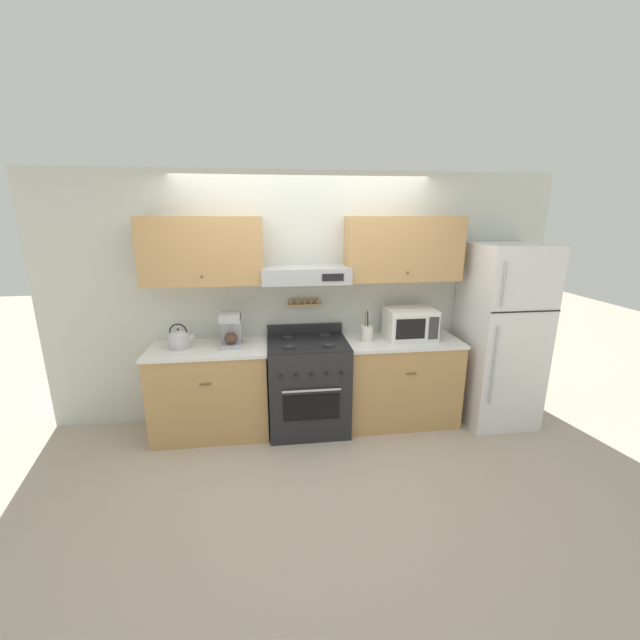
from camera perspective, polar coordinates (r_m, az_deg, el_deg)
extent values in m
plane|color=#B2A38E|center=(4.00, -1.29, -17.17)|extent=(16.00, 16.00, 0.00)
cube|color=silver|center=(4.11, -2.34, 3.03)|extent=(5.20, 0.08, 2.55)
cube|color=tan|center=(3.86, -16.69, 9.61)|extent=(1.11, 0.33, 0.63)
sphere|color=brown|center=(3.71, -16.86, 6.07)|extent=(0.02, 0.02, 0.02)
cube|color=tan|center=(4.04, 12.00, 10.11)|extent=(1.14, 0.33, 0.63)
sphere|color=brown|center=(3.89, 12.68, 6.74)|extent=(0.02, 0.02, 0.02)
cube|color=#ADAFB5|center=(3.84, -2.09, 6.57)|extent=(0.85, 0.37, 0.16)
cube|color=black|center=(3.68, 1.90, 6.21)|extent=(0.20, 0.01, 0.07)
cube|color=tan|center=(4.04, -2.24, 2.24)|extent=(0.34, 0.07, 0.02)
cylinder|color=olive|center=(4.02, -4.17, 2.74)|extent=(0.03, 0.03, 0.06)
cylinder|color=olive|center=(4.03, -3.21, 2.77)|extent=(0.03, 0.03, 0.06)
cylinder|color=olive|center=(4.03, -2.24, 2.80)|extent=(0.03, 0.03, 0.06)
cylinder|color=olive|center=(4.04, -1.28, 2.83)|extent=(0.03, 0.03, 0.06)
cylinder|color=olive|center=(4.04, -0.32, 2.85)|extent=(0.03, 0.03, 0.06)
cube|color=tan|center=(4.09, -15.51, -10.02)|extent=(1.11, 0.58, 0.87)
cube|color=white|center=(3.93, -15.97, -4.05)|extent=(1.13, 0.61, 0.03)
cylinder|color=brown|center=(3.73, -16.37, -8.99)|extent=(0.10, 0.01, 0.01)
cube|color=tan|center=(4.26, 11.55, -8.76)|extent=(1.14, 0.58, 0.87)
cube|color=white|center=(4.10, 11.88, -2.99)|extent=(1.16, 0.61, 0.03)
cylinder|color=brown|center=(3.91, 13.13, -7.63)|extent=(0.10, 0.01, 0.01)
cube|color=#232326|center=(4.02, -1.75, -9.56)|extent=(0.78, 0.63, 0.91)
cube|color=black|center=(3.76, -1.24, -12.61)|extent=(0.53, 0.01, 0.26)
cylinder|color=#ADAFB5|center=(3.66, -1.22, -10.25)|extent=(0.55, 0.02, 0.02)
cube|color=black|center=(3.85, -1.80, -3.28)|extent=(0.78, 0.63, 0.01)
cylinder|color=#232326|center=(3.69, -4.48, -3.92)|extent=(0.11, 0.11, 0.02)
cylinder|color=#232326|center=(3.72, 1.31, -3.69)|extent=(0.11, 0.11, 0.02)
cylinder|color=#232326|center=(3.98, -4.71, -2.50)|extent=(0.11, 0.11, 0.02)
cylinder|color=#232326|center=(4.01, 0.66, -2.31)|extent=(0.11, 0.11, 0.02)
cylinder|color=black|center=(3.60, -5.77, -8.23)|extent=(0.03, 0.02, 0.03)
cylinder|color=black|center=(3.60, -3.51, -8.14)|extent=(0.03, 0.02, 0.03)
cylinder|color=black|center=(3.61, -1.26, -8.04)|extent=(0.03, 0.02, 0.03)
cylinder|color=black|center=(3.63, 0.97, -7.93)|extent=(0.03, 0.02, 0.03)
cylinder|color=black|center=(3.65, 3.18, -7.81)|extent=(0.03, 0.02, 0.03)
cube|color=#232326|center=(4.11, -2.21, -1.25)|extent=(0.78, 0.04, 0.10)
cube|color=white|center=(4.45, 24.67, -1.99)|extent=(0.69, 0.71, 1.86)
cube|color=black|center=(4.08, 27.80, 1.07)|extent=(0.69, 0.01, 0.01)
cylinder|color=#ADAFB5|center=(3.88, 25.19, 4.67)|extent=(0.02, 0.02, 0.41)
cylinder|color=#ADAFB5|center=(4.07, 23.97, -6.19)|extent=(0.02, 0.02, 0.78)
cylinder|color=#B7B7BC|center=(3.95, -19.81, -2.94)|extent=(0.19, 0.19, 0.14)
ellipsoid|color=#B7B7BC|center=(3.93, -19.90, -1.98)|extent=(0.18, 0.18, 0.08)
sphere|color=black|center=(3.92, -19.96, -1.29)|extent=(0.02, 0.02, 0.02)
cylinder|color=#B7B7BC|center=(3.93, -18.55, -2.62)|extent=(0.12, 0.04, 0.10)
torus|color=black|center=(3.93, -19.93, -1.65)|extent=(0.17, 0.01, 0.17)
cube|color=#ADAFB5|center=(3.89, -12.74, -3.52)|extent=(0.19, 0.24, 0.03)
cube|color=#ADAFB5|center=(3.92, -12.76, -1.14)|extent=(0.19, 0.08, 0.32)
cube|color=#ADAFB5|center=(3.81, -12.99, 0.32)|extent=(0.19, 0.20, 0.07)
ellipsoid|color=#4C3323|center=(3.85, -12.82, -2.62)|extent=(0.12, 0.12, 0.11)
cube|color=white|center=(4.10, 12.93, -0.53)|extent=(0.49, 0.37, 0.31)
cube|color=black|center=(3.91, 13.06, -1.30)|extent=(0.29, 0.01, 0.20)
cube|color=#38383D|center=(3.99, 16.20, -1.16)|extent=(0.10, 0.01, 0.23)
cylinder|color=silver|center=(3.97, 6.80, -1.95)|extent=(0.12, 0.12, 0.15)
cylinder|color=olive|center=(3.91, 6.60, 0.13)|extent=(0.01, 0.05, 0.16)
cylinder|color=#28282B|center=(3.93, 6.95, 0.19)|extent=(0.01, 0.04, 0.16)
cylinder|color=#B2B2B7|center=(3.94, 7.18, 0.22)|extent=(0.01, 0.03, 0.16)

